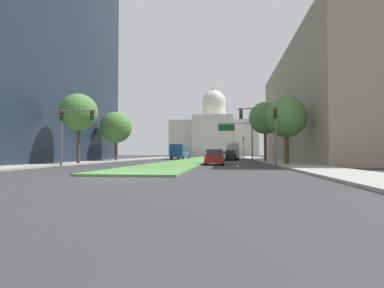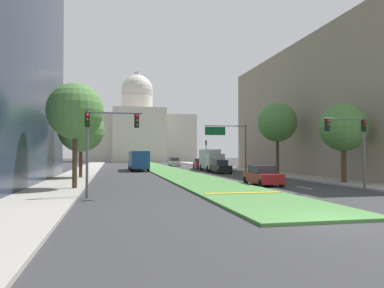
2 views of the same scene
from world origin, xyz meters
name	(u,v)px [view 1 (image 1 of 2)]	position (x,y,z in m)	size (l,w,h in m)	color
ground_plane	(204,158)	(0.00, 55.86, 0.00)	(260.00, 260.00, 0.00)	#333335
grass_median	(202,158)	(0.00, 50.27, 0.07)	(5.63, 100.55, 0.14)	#4C8442
median_curb_nose	(163,166)	(0.00, 9.62, 0.16)	(5.07, 0.50, 0.04)	gold
lane_dashes_right	(232,160)	(6.39, 40.23, 0.00)	(0.16, 50.78, 0.01)	silver
sidewalk_left	(143,159)	(-11.96, 44.69, 0.07)	(4.00, 100.55, 0.15)	#9E9991
sidewalk_right	(260,159)	(11.96, 44.69, 0.07)	(4.00, 100.55, 0.15)	#9E9991
office_tower_left	(13,30)	(-22.46, 20.23, 17.49)	(17.00, 30.60, 34.97)	#1E2838
midrise_block_right	(345,107)	(22.88, 31.03, 8.13)	(17.84, 39.25, 16.26)	gray
capitol_building	(214,134)	(0.00, 110.80, 9.45)	(36.22, 23.33, 29.59)	beige
traffic_light_near_left	(70,125)	(-8.61, 10.17, 3.80)	(3.34, 0.35, 5.20)	#515456
traffic_light_near_right	(265,123)	(8.61, 10.77, 3.80)	(3.34, 0.35, 5.20)	#515456
traffic_light_far_right	(244,145)	(9.46, 56.25, 3.31)	(0.28, 0.35, 5.20)	#515456
overhead_guide_sign	(239,133)	(7.46, 35.26, 4.66)	(5.82, 0.20, 6.50)	#515456
street_tree_left_near	(79,113)	(-10.64, 15.45, 5.66)	(4.05, 4.05, 7.71)	#4C3823
street_tree_right_near	(286,118)	(11.40, 16.02, 4.84)	(4.10, 4.10, 6.92)	#4C3823
street_tree_left_mid	(116,127)	(-11.18, 27.57, 5.11)	(4.74, 4.74, 7.49)	#4C3823
street_tree_right_mid	(265,118)	(10.83, 27.89, 6.23)	(4.58, 4.58, 8.55)	#4C3823
sedan_lead_stopped	(215,158)	(4.10, 16.33, 0.77)	(1.94, 4.29, 1.63)	maroon
sedan_midblock	(230,156)	(6.02, 35.01, 0.82)	(1.84, 4.67, 1.76)	black
sedan_distant	(232,155)	(6.57, 48.87, 0.81)	(2.13, 4.63, 1.72)	maroon
sedan_far_horizon	(223,155)	(4.47, 63.18, 0.81)	(2.06, 4.34, 1.74)	#BCBCC1
box_truck_delivery	(232,151)	(6.45, 41.45, 1.68)	(2.40, 6.40, 3.20)	#BCBCC1
city_bus	(180,151)	(-4.10, 44.93, 1.77)	(2.62, 11.00, 2.95)	#1E4C8C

